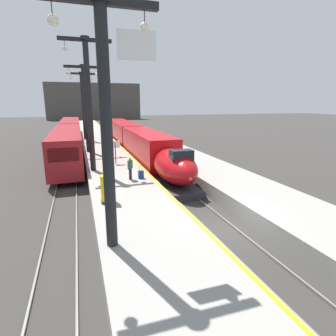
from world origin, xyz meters
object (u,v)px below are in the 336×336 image
station_column_far (85,101)px  ticket_machine_yellow (107,190)px  regional_train_adjacent (69,136)px  station_column_mid (89,94)px  station_column_near (107,103)px  highspeed_train_main (135,140)px  station_column_distant (83,100)px  departure_info_board (115,148)px  passenger_near_edge (130,167)px  rolling_suitcase (141,174)px

station_column_far → ticket_machine_yellow: 18.28m
regional_train_adjacent → station_column_mid: (2.20, -16.76, 5.13)m
station_column_near → station_column_far: station_column_far is taller
station_column_far → highspeed_train_main: bearing=17.3°
regional_train_adjacent → ticket_machine_yellow: regional_train_adjacent is taller
station_column_near → station_column_far: (-0.06, 22.56, 0.17)m
station_column_far → station_column_distant: 11.70m
station_column_far → departure_info_board: size_ratio=4.53×
station_column_near → highspeed_train_main: bearing=76.5°
passenger_near_edge → rolling_suitcase: size_ratio=1.72×
station_column_near → ticket_machine_yellow: size_ratio=5.69×
highspeed_train_main → departure_info_board: highspeed_train_main is taller
station_column_near → departure_info_board: bearing=82.1°
regional_train_adjacent → station_column_distant: bearing=63.3°
station_column_near → ticket_machine_yellow: station_column_near is taller
rolling_suitcase → ticket_machine_yellow: size_ratio=0.61×
station_column_mid → rolling_suitcase: station_column_mid is taller
station_column_mid → passenger_near_edge: station_column_mid is taller
station_column_distant → ticket_machine_yellow: size_ratio=6.24×
regional_train_adjacent → ticket_machine_yellow: size_ratio=22.87×
regional_train_adjacent → station_column_mid: bearing=-82.5°
station_column_mid → station_column_distant: 21.14m
highspeed_train_main → departure_info_board: 9.95m
station_column_far → station_column_distant: station_column_distant is taller
regional_train_adjacent → passenger_near_edge: bearing=-77.3°
station_column_near → station_column_mid: 13.13m
highspeed_train_main → departure_info_board: bearing=-112.1°
highspeed_train_main → regional_train_adjacent: bearing=145.9°
highspeed_train_main → rolling_suitcase: (-2.63, -15.07, -0.57)m
station_column_distant → rolling_suitcase: size_ratio=10.17×
regional_train_adjacent → rolling_suitcase: 21.28m
highspeed_train_main → passenger_near_edge: bearing=-102.8°
station_column_far → departure_info_board: 8.77m
station_column_mid → station_column_far: (0.00, 9.44, -0.46)m
ticket_machine_yellow → highspeed_train_main: bearing=74.0°
regional_train_adjacent → passenger_near_edge: size_ratio=21.66×
station_column_distant → highspeed_train_main: bearing=-59.1°
highspeed_train_main → station_column_far: bearing=-162.7°
station_column_far → rolling_suitcase: size_ratio=9.79×
station_column_mid → ticket_machine_yellow: (0.35, -8.14, -5.47)m
station_column_mid → station_column_far: 9.45m
passenger_near_edge → departure_info_board: bearing=92.8°
station_column_far → ticket_machine_yellow: (0.35, -17.58, -5.01)m
station_column_mid → station_column_distant: size_ratio=1.05×
regional_train_adjacent → departure_info_board: (4.37, -14.68, 0.43)m
ticket_machine_yellow → departure_info_board: size_ratio=0.75×
highspeed_train_main → ticket_machine_yellow: 20.19m
regional_train_adjacent → departure_info_board: size_ratio=17.26×
station_column_distant → passenger_near_edge: bearing=-84.4°
station_column_near → rolling_suitcase: size_ratio=9.27×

